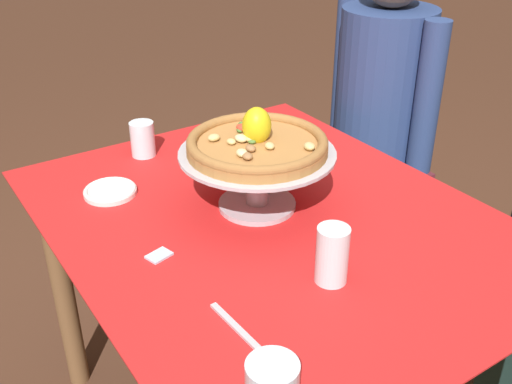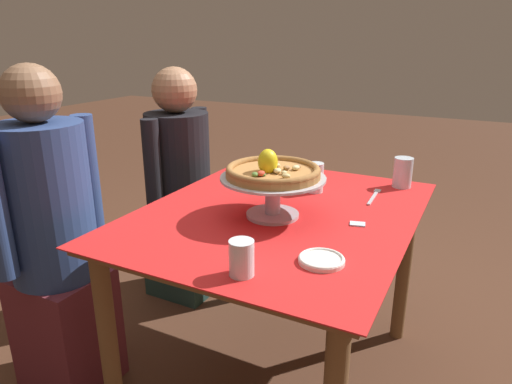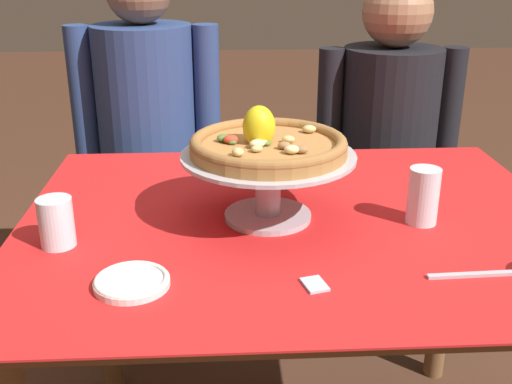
% 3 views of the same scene
% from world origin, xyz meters
% --- Properties ---
extents(dining_table, '(1.16, 0.92, 0.72)m').
position_xyz_m(dining_table, '(0.00, 0.00, 0.62)').
color(dining_table, brown).
rests_on(dining_table, ground).
extents(pizza_stand, '(0.36, 0.36, 0.14)m').
position_xyz_m(pizza_stand, '(-0.06, 0.00, 0.82)').
color(pizza_stand, '#B7B7C1').
rests_on(pizza_stand, dining_table).
extents(pizza, '(0.32, 0.32, 0.10)m').
position_xyz_m(pizza, '(-0.06, 0.00, 0.89)').
color(pizza, '#AD753D').
rests_on(pizza, pizza_stand).
extents(water_glass_side_left, '(0.07, 0.07, 0.10)m').
position_xyz_m(water_glass_side_left, '(-0.47, -0.10, 0.77)').
color(water_glass_side_left, silver).
rests_on(water_glass_side_left, dining_table).
extents(water_glass_side_right, '(0.06, 0.06, 0.12)m').
position_xyz_m(water_glass_side_right, '(0.26, -0.04, 0.78)').
color(water_glass_side_right, silver).
rests_on(water_glass_side_right, dining_table).
extents(side_plate, '(0.13, 0.13, 0.02)m').
position_xyz_m(side_plate, '(-0.31, -0.27, 0.73)').
color(side_plate, white).
rests_on(side_plate, dining_table).
extents(dinner_fork, '(0.19, 0.03, 0.01)m').
position_xyz_m(dinner_fork, '(0.31, -0.27, 0.73)').
color(dinner_fork, '#B7B7C1').
rests_on(dinner_fork, dining_table).
extents(sugar_packet, '(0.05, 0.06, 0.00)m').
position_xyz_m(sugar_packet, '(0.00, -0.28, 0.73)').
color(sugar_packet, silver).
rests_on(sugar_packet, dining_table).
extents(diner_left, '(0.46, 0.32, 1.24)m').
position_xyz_m(diner_left, '(-0.39, 0.72, 0.58)').
color(diner_left, maroon).
rests_on(diner_left, ground).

